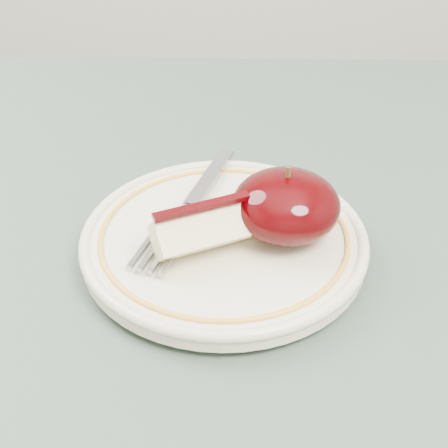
{
  "coord_description": "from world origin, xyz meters",
  "views": [
    {
      "loc": [
        -0.04,
        -0.32,
        1.05
      ],
      "look_at": [
        -0.04,
        0.05,
        0.78
      ],
      "focal_mm": 50.0,
      "sensor_mm": 36.0,
      "label": 1
    }
  ],
  "objects_px": {
    "table": "(275,380)",
    "apple_half": "(286,205)",
    "plate": "(224,239)",
    "fork": "(189,207)"
  },
  "relations": [
    {
      "from": "apple_half",
      "to": "fork",
      "type": "xyz_separation_m",
      "value": [
        -0.07,
        0.03,
        -0.02
      ]
    },
    {
      "from": "table",
      "to": "fork",
      "type": "height_order",
      "value": "fork"
    },
    {
      "from": "table",
      "to": "plate",
      "type": "xyz_separation_m",
      "value": [
        -0.04,
        0.05,
        0.1
      ]
    },
    {
      "from": "plate",
      "to": "fork",
      "type": "xyz_separation_m",
      "value": [
        -0.03,
        0.03,
        0.01
      ]
    },
    {
      "from": "table",
      "to": "apple_half",
      "type": "relative_size",
      "value": 11.25
    },
    {
      "from": "table",
      "to": "plate",
      "type": "distance_m",
      "value": 0.12
    },
    {
      "from": "plate",
      "to": "fork",
      "type": "height_order",
      "value": "fork"
    },
    {
      "from": "table",
      "to": "plate",
      "type": "bearing_deg",
      "value": 129.39
    },
    {
      "from": "table",
      "to": "apple_half",
      "type": "bearing_deg",
      "value": 85.18
    },
    {
      "from": "fork",
      "to": "table",
      "type": "bearing_deg",
      "value": -120.6
    }
  ]
}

